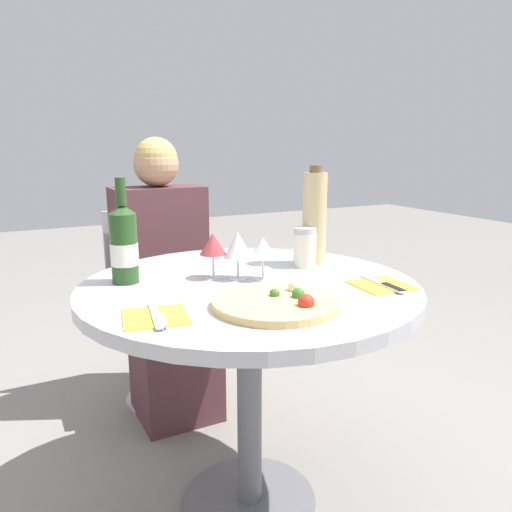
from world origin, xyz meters
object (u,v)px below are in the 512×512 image
object	(u,v)px
chair_behind_diner	(159,307)
pizza_large	(278,302)
tall_carafe	(315,218)
dining_table	(249,323)
wine_bottle	(124,244)
seated_diner	(167,293)

from	to	relation	value
chair_behind_diner	pizza_large	bearing A→B (deg)	89.66
tall_carafe	chair_behind_diner	bearing A→B (deg)	114.06
dining_table	wine_bottle	xyz separation A→B (m)	(-0.32, 0.17, 0.24)
chair_behind_diner	wine_bottle	distance (m)	0.87
wine_bottle	dining_table	bearing A→B (deg)	-28.41
seated_diner	wine_bottle	size ratio (longest dim) A/B	3.84
dining_table	tall_carafe	world-z (taller)	tall_carafe
pizza_large	wine_bottle	distance (m)	0.50
chair_behind_diner	seated_diner	distance (m)	0.17
chair_behind_diner	seated_diner	bearing A→B (deg)	90.00
chair_behind_diner	tall_carafe	distance (m)	0.95
seated_diner	tall_carafe	bearing A→B (deg)	118.69
dining_table	chair_behind_diner	bearing A→B (deg)	91.84
wine_bottle	tall_carafe	xyz separation A→B (m)	(0.62, -0.05, 0.04)
chair_behind_diner	wine_bottle	bearing A→B (deg)	67.17
tall_carafe	pizza_large	bearing A→B (deg)	-134.61
wine_bottle	tall_carafe	size ratio (longest dim) A/B	0.93
chair_behind_diner	wine_bottle	world-z (taller)	wine_bottle
pizza_large	dining_table	bearing A→B (deg)	81.41
wine_bottle	pizza_large	bearing A→B (deg)	-54.45
pizza_large	tall_carafe	xyz separation A→B (m)	(0.34, 0.34, 0.14)
pizza_large	seated_diner	bearing A→B (deg)	89.62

